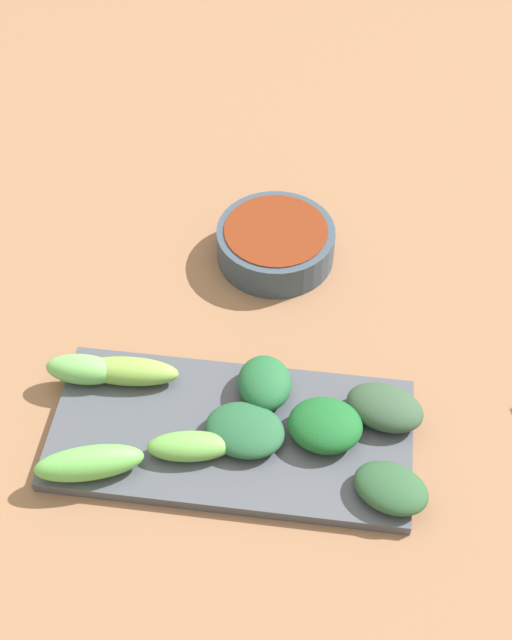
{
  "coord_description": "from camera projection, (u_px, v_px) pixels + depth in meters",
  "views": [
    {
      "loc": [
        0.52,
        0.06,
        0.7
      ],
      "look_at": [
        -0.03,
        -0.01,
        0.05
      ],
      "focal_mm": 49.03,
      "sensor_mm": 36.0,
      "label": 1
    }
  ],
  "objects": [
    {
      "name": "broccoli_stalk_1",
      "position": [
        190.0,
        446.0,
        0.77
      ],
      "size": [
        0.04,
        0.08,
        0.02
      ],
      "primitive_type": "ellipsoid",
      "rotation": [
        0.0,
        0.0,
        0.15
      ],
      "color": "#64A649",
      "rests_on": "serving_plate"
    },
    {
      "name": "serving_plate",
      "position": [
        231.0,
        434.0,
        0.8
      ],
      "size": [
        0.15,
        0.33,
        0.01
      ],
      "primitive_type": "cube",
      "color": "#454953",
      "rests_on": "tabletop"
    },
    {
      "name": "sauce_bowl",
      "position": [
        277.0,
        242.0,
        0.93
      ],
      "size": [
        0.13,
        0.13,
        0.04
      ],
      "color": "#354454",
      "rests_on": "tabletop"
    },
    {
      "name": "broccoli_stalk_3",
      "position": [
        83.0,
        369.0,
        0.82
      ],
      "size": [
        0.03,
        0.07,
        0.03
      ],
      "primitive_type": "ellipsoid",
      "rotation": [
        0.0,
        0.0,
        0.02
      ],
      "color": "#6BB75B",
      "rests_on": "serving_plate"
    },
    {
      "name": "tabletop",
      "position": [
        259.0,
        367.0,
        0.87
      ],
      "size": [
        2.1,
        2.1,
        0.02
      ],
      "primitive_type": "cube",
      "color": "#875F43",
      "rests_on": "ground"
    },
    {
      "name": "broccoli_leafy_2",
      "position": [
        325.0,
        425.0,
        0.78
      ],
      "size": [
        0.06,
        0.07,
        0.03
      ],
      "primitive_type": "ellipsoid",
      "rotation": [
        0.0,
        0.0,
        -0.04
      ],
      "color": "#185A27",
      "rests_on": "serving_plate"
    },
    {
      "name": "broccoli_stalk_7",
      "position": [
        89.0,
        463.0,
        0.75
      ],
      "size": [
        0.06,
        0.1,
        0.03
      ],
      "primitive_type": "ellipsoid",
      "rotation": [
        0.0,
        0.0,
        0.29
      ],
      "color": "#62B750",
      "rests_on": "serving_plate"
    },
    {
      "name": "broccoli_leafy_8",
      "position": [
        265.0,
        383.0,
        0.81
      ],
      "size": [
        0.07,
        0.06,
        0.03
      ],
      "primitive_type": "ellipsoid",
      "rotation": [
        0.0,
        0.0,
        0.2
      ],
      "color": "#205C33",
      "rests_on": "serving_plate"
    },
    {
      "name": "broccoli_leafy_0",
      "position": [
        245.0,
        430.0,
        0.78
      ],
      "size": [
        0.07,
        0.08,
        0.02
      ],
      "primitive_type": "ellipsoid",
      "rotation": [
        0.0,
        0.0,
        -0.17
      ],
      "color": "#225634",
      "rests_on": "serving_plate"
    },
    {
      "name": "broccoli_leafy_5",
      "position": [
        391.0,
        488.0,
        0.74
      ],
      "size": [
        0.07,
        0.08,
        0.02
      ],
      "primitive_type": "ellipsoid",
      "rotation": [
        0.0,
        0.0,
        -0.35
      ],
      "color": "#294F2F",
      "rests_on": "serving_plate"
    },
    {
      "name": "broccoli_stalk_4",
      "position": [
        128.0,
        371.0,
        0.82
      ],
      "size": [
        0.03,
        0.1,
        0.03
      ],
      "primitive_type": "ellipsoid",
      "rotation": [
        0.0,
        0.0,
        0.05
      ],
      "color": "#79A644",
      "rests_on": "serving_plate"
    },
    {
      "name": "broccoli_leafy_6",
      "position": [
        385.0,
        407.0,
        0.79
      ],
      "size": [
        0.07,
        0.08,
        0.03
      ],
      "primitive_type": "ellipsoid",
      "rotation": [
        0.0,
        0.0,
        -0.27
      ],
      "color": "#304B34",
      "rests_on": "serving_plate"
    }
  ]
}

